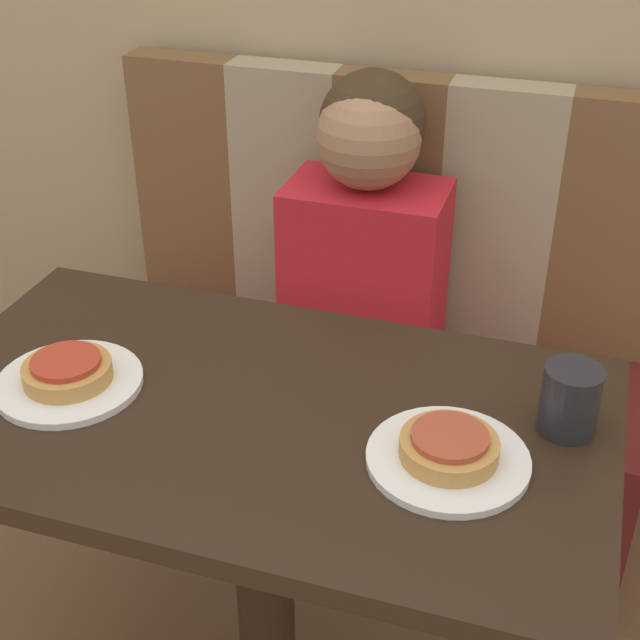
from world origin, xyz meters
TOP-DOWN VIEW (x-y plane):
  - booth_seat at (0.00, 0.62)m, footprint 1.23×0.48m
  - booth_backrest at (0.00, 0.81)m, footprint 1.23×0.09m
  - dining_table at (0.00, 0.00)m, footprint 1.06×0.60m
  - person at (0.00, 0.63)m, footprint 0.33×0.24m
  - plate_left at (-0.30, -0.04)m, footprint 0.23×0.23m
  - plate_right at (0.30, -0.04)m, footprint 0.23×0.23m
  - pizza_left at (-0.30, -0.04)m, footprint 0.14×0.14m
  - pizza_right at (0.30, -0.04)m, footprint 0.14×0.14m
  - drinking_cup at (0.45, 0.09)m, footprint 0.08×0.08m

SIDE VIEW (x-z plane):
  - booth_seat at x=0.00m, z-range 0.00..0.44m
  - dining_table at x=0.00m, z-range 0.26..0.99m
  - booth_backrest at x=0.00m, z-range 0.44..1.01m
  - plate_left at x=-0.30m, z-range 0.73..0.74m
  - plate_right at x=0.30m, z-range 0.73..0.74m
  - pizza_left at x=-0.30m, z-range 0.74..0.78m
  - pizza_right at x=0.30m, z-range 0.74..0.78m
  - person at x=0.00m, z-range 0.45..1.08m
  - drinking_cup at x=0.45m, z-range 0.73..0.83m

